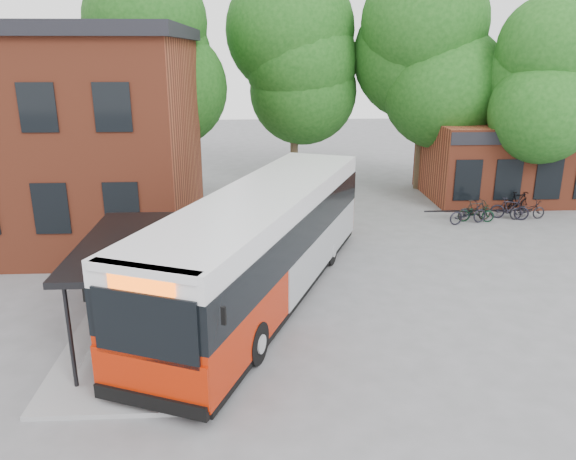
{
  "coord_description": "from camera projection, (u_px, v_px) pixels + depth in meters",
  "views": [
    {
      "loc": [
        -1.09,
        -14.94,
        7.59
      ],
      "look_at": [
        -0.15,
        2.39,
        2.0
      ],
      "focal_mm": 35.0,
      "sensor_mm": 36.0,
      "label": 1
    }
  ],
  "objects": [
    {
      "name": "bicycle_4",
      "position": [
        476.0,
        213.0,
        25.82
      ],
      "size": [
        1.71,
        0.78,
        0.87
      ],
      "primitive_type": "imported",
      "rotation": [
        0.0,
        0.0,
        1.45
      ],
      "color": "black",
      "rests_on": "ground"
    },
    {
      "name": "bicycle_5",
      "position": [
        510.0,
        209.0,
        26.18
      ],
      "size": [
        1.77,
        1.1,
        1.03
      ],
      "primitive_type": "imported",
      "rotation": [
        0.0,
        0.0,
        1.18
      ],
      "color": "black",
      "rests_on": "ground"
    },
    {
      "name": "bus_shelter",
      "position": [
        132.0,
        291.0,
        14.96
      ],
      "size": [
        3.6,
        7.0,
        2.9
      ],
      "primitive_type": null,
      "color": "black",
      "rests_on": "ground"
    },
    {
      "name": "tree_0",
      "position": [
        164.0,
        91.0,
        29.8
      ],
      "size": [
        7.92,
        7.92,
        11.0
      ],
      "primitive_type": null,
      "color": "#174913",
      "rests_on": "ground"
    },
    {
      "name": "ground",
      "position": [
        297.0,
        319.0,
        16.58
      ],
      "size": [
        100.0,
        100.0,
        0.0
      ],
      "primitive_type": "plane",
      "color": "#5E5E60"
    },
    {
      "name": "tree_1",
      "position": [
        294.0,
        95.0,
        31.2
      ],
      "size": [
        7.92,
        7.92,
        10.4
      ],
      "primitive_type": null,
      "color": "#174913",
      "rests_on": "ground"
    },
    {
      "name": "bicycle_7",
      "position": [
        518.0,
        202.0,
        27.33
      ],
      "size": [
        1.8,
        1.09,
        1.05
      ],
      "primitive_type": "imported",
      "rotation": [
        0.0,
        0.0,
        1.94
      ],
      "color": "black",
      "rests_on": "ground"
    },
    {
      "name": "tree_2",
      "position": [
        424.0,
        90.0,
        30.52
      ],
      "size": [
        7.92,
        7.92,
        11.0
      ],
      "primitive_type": null,
      "color": "#174913",
      "rests_on": "ground"
    },
    {
      "name": "bicycle_6",
      "position": [
        527.0,
        210.0,
        26.21
      ],
      "size": [
        1.77,
        0.75,
        0.9
      ],
      "primitive_type": "imported",
      "rotation": [
        0.0,
        0.0,
        1.66
      ],
      "color": "black",
      "rests_on": "ground"
    },
    {
      "name": "city_bus",
      "position": [
        264.0,
        245.0,
        17.65
      ],
      "size": [
        7.81,
        13.74,
        3.47
      ],
      "primitive_type": null,
      "rotation": [
        0.0,
        0.0,
        -0.38
      ],
      "color": "#A81D05",
      "rests_on": "ground"
    },
    {
      "name": "shop_row",
      "position": [
        558.0,
        159.0,
        30.05
      ],
      "size": [
        14.0,
        6.2,
        4.0
      ],
      "primitive_type": null,
      "color": "brown",
      "rests_on": "ground"
    },
    {
      "name": "bicycle_2",
      "position": [
        468.0,
        213.0,
        25.5
      ],
      "size": [
        1.98,
        1.11,
        0.99
      ],
      "primitive_type": "imported",
      "rotation": [
        0.0,
        0.0,
        1.83
      ],
      "color": "black",
      "rests_on": "ground"
    },
    {
      "name": "tree_3",
      "position": [
        547.0,
        113.0,
        27.24
      ],
      "size": [
        7.04,
        7.04,
        9.28
      ],
      "primitive_type": null,
      "color": "#174913",
      "rests_on": "ground"
    },
    {
      "name": "bicycle_3",
      "position": [
        475.0,
        210.0,
        25.96
      ],
      "size": [
        1.74,
        0.76,
        1.01
      ],
      "primitive_type": "imported",
      "rotation": [
        0.0,
        0.0,
        1.74
      ],
      "color": "black",
      "rests_on": "ground"
    },
    {
      "name": "bike_rail",
      "position": [
        478.0,
        214.0,
        26.51
      ],
      "size": [
        5.2,
        0.1,
        0.38
      ],
      "primitive_type": null,
      "color": "black",
      "rests_on": "ground"
    }
  ]
}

